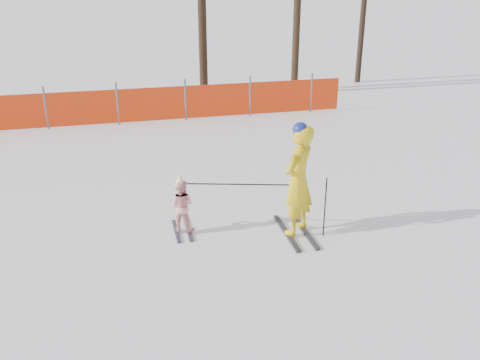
{
  "coord_description": "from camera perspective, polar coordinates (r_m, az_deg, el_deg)",
  "views": [
    {
      "loc": [
        -1.97,
        -7.89,
        4.63
      ],
      "look_at": [
        0.0,
        0.5,
        1.0
      ],
      "focal_mm": 40.0,
      "sensor_mm": 36.0,
      "label": 1
    }
  ],
  "objects": [
    {
      "name": "safety_fence",
      "position": [
        16.27,
        -18.53,
        7.16
      ],
      "size": [
        16.93,
        0.06,
        1.25
      ],
      "color": "#595960",
      "rests_on": "ground"
    },
    {
      "name": "ground",
      "position": [
        9.36,
        0.71,
        -6.82
      ],
      "size": [
        120.0,
        120.0,
        0.0
      ],
      "primitive_type": "plane",
      "color": "white",
      "rests_on": "ground"
    },
    {
      "name": "adult",
      "position": [
        9.3,
        6.21,
        0.02
      ],
      "size": [
        0.85,
        1.38,
        2.08
      ],
      "color": "black",
      "rests_on": "ground"
    },
    {
      "name": "ski_poles",
      "position": [
        9.35,
        3.42,
        -1.41
      ],
      "size": [
        2.33,
        0.73,
        1.12
      ],
      "color": "black",
      "rests_on": "ground"
    },
    {
      "name": "child",
      "position": [
        9.58,
        -6.29,
        -2.67
      ],
      "size": [
        0.58,
        0.87,
        1.16
      ],
      "color": "black",
      "rests_on": "ground"
    }
  ]
}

